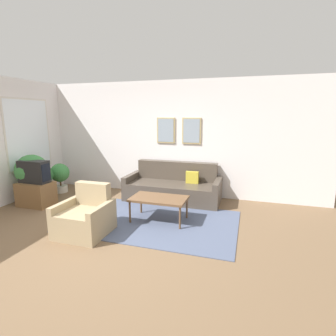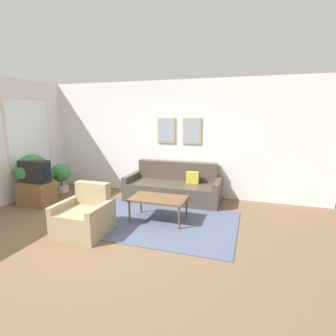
{
  "view_description": "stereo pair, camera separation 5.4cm",
  "coord_description": "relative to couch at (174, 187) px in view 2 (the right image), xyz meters",
  "views": [
    {
      "loc": [
        2.24,
        -3.36,
        1.91
      ],
      "look_at": [
        0.68,
        1.62,
        0.85
      ],
      "focal_mm": 28.0,
      "sensor_mm": 36.0,
      "label": 1
    },
    {
      "loc": [
        2.29,
        -3.34,
        1.91
      ],
      "look_at": [
        0.68,
        1.62,
        0.85
      ],
      "focal_mm": 28.0,
      "sensor_mm": 36.0,
      "label": 2
    }
  ],
  "objects": [
    {
      "name": "potted_plant_small",
      "position": [
        -2.94,
        -0.81,
        0.22
      ],
      "size": [
        0.51,
        0.51,
        0.8
      ],
      "color": "#383D42",
      "rests_on": "ground_plane"
    },
    {
      "name": "couch",
      "position": [
        0.0,
        0.0,
        0.0
      ],
      "size": [
        2.13,
        0.9,
        0.84
      ],
      "color": "#4C4238",
      "rests_on": "ground_plane"
    },
    {
      "name": "armchair",
      "position": [
        -0.89,
        -2.11,
        -0.02
      ],
      "size": [
        0.77,
        0.76,
        0.79
      ],
      "rotation": [
        0.0,
        0.0,
        0.23
      ],
      "color": "tan",
      "rests_on": "ground_plane"
    },
    {
      "name": "tv_stand",
      "position": [
        -2.7,
        -1.26,
        -0.03
      ],
      "size": [
        0.69,
        0.49,
        0.51
      ],
      "color": "brown",
      "rests_on": "ground_plane"
    },
    {
      "name": "area_rug",
      "position": [
        -0.01,
        -1.34,
        -0.28
      ],
      "size": [
        3.02,
        1.9,
        0.01
      ],
      "color": "#4C5670",
      "rests_on": "ground_plane"
    },
    {
      "name": "potted_plant_tall",
      "position": [
        -2.93,
        -1.08,
        0.4
      ],
      "size": [
        0.7,
        0.7,
        1.06
      ],
      "color": "#935638",
      "rests_on": "ground_plane"
    },
    {
      "name": "wall_back",
      "position": [
        -0.63,
        0.46,
        1.07
      ],
      "size": [
        8.0,
        0.09,
        2.7
      ],
      "color": "silver",
      "rests_on": "ground_plane"
    },
    {
      "name": "ground_plane",
      "position": [
        -0.64,
        -2.19,
        -0.28
      ],
      "size": [
        16.0,
        16.0,
        0.0
      ],
      "primitive_type": "plane",
      "color": "brown"
    },
    {
      "name": "coffee_table",
      "position": [
        0.09,
        -1.27,
        0.12
      ],
      "size": [
        1.01,
        0.59,
        0.44
      ],
      "color": "brown",
      "rests_on": "ground_plane"
    },
    {
      "name": "tv",
      "position": [
        -2.69,
        -1.26,
        0.46
      ],
      "size": [
        0.62,
        0.28,
        0.47
      ],
      "color": "black",
      "rests_on": "tv_stand"
    },
    {
      "name": "potted_plant_by_window",
      "position": [
        -2.87,
        -0.28,
        0.15
      ],
      "size": [
        0.46,
        0.46,
        0.73
      ],
      "color": "beige",
      "rests_on": "ground_plane"
    }
  ]
}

